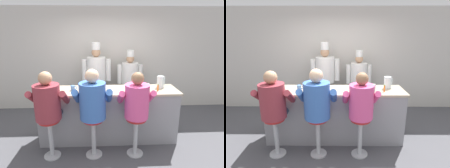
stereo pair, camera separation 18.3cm
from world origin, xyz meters
The scene contains 17 objects.
ground_plane centered at (0.00, 0.00, 0.00)m, with size 20.00×20.00×0.00m, color #4C4C51.
wall_back centered at (0.00, 1.96, 1.35)m, with size 10.00×0.06×2.70m.
diner_counter centered at (0.00, 0.33, 0.51)m, with size 2.64×0.65×1.02m.
ketchup_bottle_red centered at (0.49, 0.27, 1.13)m, with size 0.07×0.07×0.24m.
mustard_bottle_yellow centered at (0.53, 0.16, 1.12)m, with size 0.06×0.06×0.21m.
hot_sauce_bottle_orange centered at (0.92, 0.22, 1.08)m, with size 0.03×0.03×0.12m.
water_pitcher_clear centered at (1.02, 0.43, 1.13)m, with size 0.16×0.14×0.23m.
breakfast_plate centered at (-0.37, 0.14, 1.03)m, with size 0.28×0.28×0.05m.
cereal_bowl centered at (-1.10, 0.21, 1.05)m, with size 0.16×0.16×0.06m.
coffee_mug_blue centered at (-0.67, 0.32, 1.07)m, with size 0.12×0.08×0.09m.
coffee_mug_white centered at (-0.94, 0.11, 1.06)m, with size 0.14×0.09×0.09m.
napkin_dispenser_chrome centered at (0.69, 0.20, 1.09)m, with size 0.10×0.06×0.15m.
diner_seated_maroon centered at (-1.00, -0.19, 0.95)m, with size 0.62×0.62×1.50m.
diner_seated_blue centered at (-0.28, -0.19, 0.96)m, with size 0.65×0.64×1.53m.
diner_seated_pink centered at (0.44, -0.20, 0.94)m, with size 0.60×0.60×1.48m.
cook_in_whites_near centered at (-0.27, 1.51, 1.01)m, with size 0.72×0.46×1.83m.
cook_in_whites_far centered at (0.58, 1.57, 0.90)m, with size 0.64×0.41×1.64m.
Camera 2 is at (0.08, -3.07, 2.09)m, focal length 30.00 mm.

